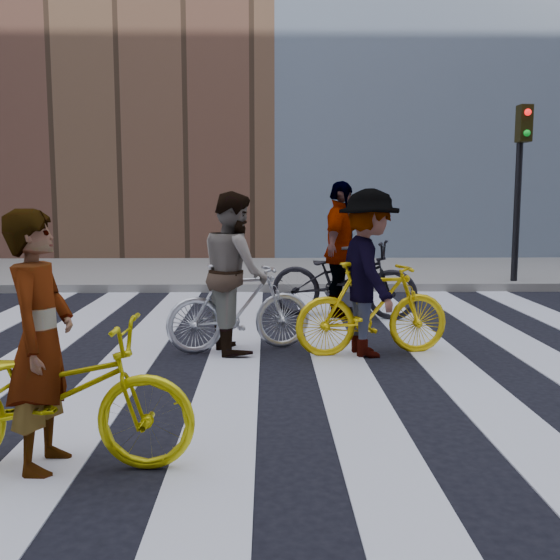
{
  "coord_description": "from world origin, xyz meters",
  "views": [
    {
      "loc": [
        -0.19,
        -6.59,
        1.72
      ],
      "look_at": [
        -0.06,
        0.3,
        0.83
      ],
      "focal_mm": 42.0,
      "sensor_mm": 36.0,
      "label": 1
    }
  ],
  "objects_px": {
    "bike_yellow_right": "(372,309)",
    "rider_right": "(368,273)",
    "bike_dark_rear": "(343,279)",
    "rider_rear": "(340,250)",
    "bike_silver_mid": "(240,307)",
    "rider_mid": "(235,272)",
    "traffic_signal": "(521,165)",
    "rider_left": "(41,341)",
    "bike_yellow_left": "(51,395)"
  },
  "relations": [
    {
      "from": "bike_yellow_right",
      "to": "rider_right",
      "type": "bearing_deg",
      "value": 80.93
    },
    {
      "from": "bike_dark_rear",
      "to": "rider_rear",
      "type": "bearing_deg",
      "value": 107.76
    },
    {
      "from": "rider_rear",
      "to": "bike_silver_mid",
      "type": "bearing_deg",
      "value": 164.11
    },
    {
      "from": "rider_right",
      "to": "rider_mid",
      "type": "bearing_deg",
      "value": 72.35
    },
    {
      "from": "rider_right",
      "to": "rider_rear",
      "type": "height_order",
      "value": "rider_rear"
    },
    {
      "from": "bike_silver_mid",
      "to": "rider_rear",
      "type": "relative_size",
      "value": 0.85
    },
    {
      "from": "bike_silver_mid",
      "to": "bike_dark_rear",
      "type": "distance_m",
      "value": 2.44
    },
    {
      "from": "traffic_signal",
      "to": "rider_left",
      "type": "bearing_deg",
      "value": -127.28
    },
    {
      "from": "bike_yellow_right",
      "to": "bike_dark_rear",
      "type": "bearing_deg",
      "value": -7.52
    },
    {
      "from": "rider_mid",
      "to": "rider_rear",
      "type": "height_order",
      "value": "rider_rear"
    },
    {
      "from": "rider_right",
      "to": "rider_rear",
      "type": "relative_size",
      "value": 0.93
    },
    {
      "from": "rider_mid",
      "to": "rider_right",
      "type": "xyz_separation_m",
      "value": [
        1.45,
        -0.22,
        0.01
      ]
    },
    {
      "from": "rider_left",
      "to": "rider_rear",
      "type": "xyz_separation_m",
      "value": [
        2.44,
        5.15,
        0.14
      ]
    },
    {
      "from": "bike_yellow_left",
      "to": "bike_silver_mid",
      "type": "distance_m",
      "value": 3.32
    },
    {
      "from": "traffic_signal",
      "to": "rider_mid",
      "type": "relative_size",
      "value": 1.88
    },
    {
      "from": "bike_yellow_left",
      "to": "rider_right",
      "type": "xyz_separation_m",
      "value": [
        2.45,
        2.93,
        0.42
      ]
    },
    {
      "from": "rider_rear",
      "to": "rider_right",
      "type": "bearing_deg",
      "value": -160.7
    },
    {
      "from": "bike_yellow_left",
      "to": "rider_mid",
      "type": "relative_size",
      "value": 1.03
    },
    {
      "from": "bike_dark_rear",
      "to": "rider_mid",
      "type": "bearing_deg",
      "value": 162.18
    },
    {
      "from": "bike_yellow_left",
      "to": "bike_silver_mid",
      "type": "xyz_separation_m",
      "value": [
        1.05,
        3.15,
        0.01
      ]
    },
    {
      "from": "rider_rear",
      "to": "rider_mid",
      "type": "bearing_deg",
      "value": 163.13
    },
    {
      "from": "rider_rear",
      "to": "bike_yellow_right",
      "type": "bearing_deg",
      "value": -159.41
    },
    {
      "from": "bike_silver_mid",
      "to": "rider_right",
      "type": "xyz_separation_m",
      "value": [
        1.4,
        -0.22,
        0.41
      ]
    },
    {
      "from": "bike_dark_rear",
      "to": "rider_mid",
      "type": "distance_m",
      "value": 2.49
    },
    {
      "from": "bike_silver_mid",
      "to": "traffic_signal",
      "type": "bearing_deg",
      "value": -62.37
    },
    {
      "from": "bike_dark_rear",
      "to": "rider_rear",
      "type": "distance_m",
      "value": 0.42
    },
    {
      "from": "bike_dark_rear",
      "to": "rider_mid",
      "type": "xyz_separation_m",
      "value": [
        -1.44,
        -2.01,
        0.33
      ]
    },
    {
      "from": "bike_yellow_right",
      "to": "rider_mid",
      "type": "xyz_separation_m",
      "value": [
        -1.5,
        0.22,
        0.37
      ]
    },
    {
      "from": "bike_silver_mid",
      "to": "rider_right",
      "type": "bearing_deg",
      "value": -115.31
    },
    {
      "from": "bike_yellow_left",
      "to": "rider_left",
      "type": "xyz_separation_m",
      "value": [
        -0.05,
        0.0,
        0.34
      ]
    },
    {
      "from": "bike_dark_rear",
      "to": "bike_silver_mid",
      "type": "bearing_deg",
      "value": 163.13
    },
    {
      "from": "traffic_signal",
      "to": "rider_mid",
      "type": "xyz_separation_m",
      "value": [
        -4.95,
        -4.74,
        -1.39
      ]
    },
    {
      "from": "bike_yellow_right",
      "to": "rider_right",
      "type": "height_order",
      "value": "rider_right"
    },
    {
      "from": "bike_yellow_left",
      "to": "bike_dark_rear",
      "type": "bearing_deg",
      "value": -22.93
    },
    {
      "from": "bike_yellow_left",
      "to": "rider_left",
      "type": "relative_size",
      "value": 1.11
    },
    {
      "from": "traffic_signal",
      "to": "rider_mid",
      "type": "bearing_deg",
      "value": -136.23
    },
    {
      "from": "bike_dark_rear",
      "to": "rider_mid",
      "type": "height_order",
      "value": "rider_mid"
    },
    {
      "from": "rider_left",
      "to": "rider_right",
      "type": "xyz_separation_m",
      "value": [
        2.5,
        2.93,
        0.08
      ]
    },
    {
      "from": "bike_silver_mid",
      "to": "bike_yellow_left",
      "type": "bearing_deg",
      "value": 145.03
    },
    {
      "from": "rider_left",
      "to": "rider_right",
      "type": "distance_m",
      "value": 3.85
    },
    {
      "from": "bike_yellow_left",
      "to": "rider_rear",
      "type": "distance_m",
      "value": 5.7
    },
    {
      "from": "bike_dark_rear",
      "to": "rider_mid",
      "type": "relative_size",
      "value": 1.18
    },
    {
      "from": "traffic_signal",
      "to": "rider_left",
      "type": "distance_m",
      "value": 10.02
    },
    {
      "from": "bike_silver_mid",
      "to": "rider_left",
      "type": "xyz_separation_m",
      "value": [
        -1.1,
        -3.15,
        0.33
      ]
    },
    {
      "from": "rider_right",
      "to": "bike_yellow_left",
      "type": "bearing_deg",
      "value": 131.0
    },
    {
      "from": "rider_right",
      "to": "rider_left",
      "type": "bearing_deg",
      "value": 130.43
    },
    {
      "from": "traffic_signal",
      "to": "bike_yellow_right",
      "type": "height_order",
      "value": "traffic_signal"
    },
    {
      "from": "traffic_signal",
      "to": "rider_right",
      "type": "bearing_deg",
      "value": -125.24
    },
    {
      "from": "bike_silver_mid",
      "to": "rider_left",
      "type": "bearing_deg",
      "value": 144.22
    },
    {
      "from": "rider_left",
      "to": "rider_mid",
      "type": "relative_size",
      "value": 0.93
    }
  ]
}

